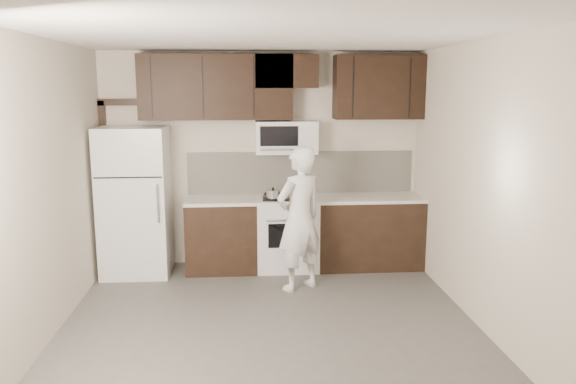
{
  "coord_description": "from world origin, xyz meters",
  "views": [
    {
      "loc": [
        -0.22,
        -4.89,
        2.27
      ],
      "look_at": [
        0.23,
        0.9,
        1.17
      ],
      "focal_mm": 35.0,
      "sensor_mm": 36.0,
      "label": 1
    }
  ],
  "objects": [
    {
      "name": "door_trim",
      "position": [
        -1.92,
        2.21,
        1.25
      ],
      "size": [
        0.5,
        0.08,
        2.12
      ],
      "color": "black",
      "rests_on": "floor"
    },
    {
      "name": "upper_cabinets",
      "position": [
        0.21,
        2.08,
        2.28
      ],
      "size": [
        3.48,
        0.35,
        0.78
      ],
      "color": "black",
      "rests_on": "back_wall"
    },
    {
      "name": "person",
      "position": [
        0.38,
        1.17,
        0.82
      ],
      "size": [
        0.71,
        0.66,
        1.64
      ],
      "primitive_type": "imported",
      "rotation": [
        0.0,
        0.0,
        3.74
      ],
      "color": "white",
      "rests_on": "floor"
    },
    {
      "name": "microwave",
      "position": [
        0.3,
        2.06,
        1.65
      ],
      "size": [
        0.76,
        0.42,
        0.4
      ],
      "color": "silver",
      "rests_on": "upper_cabinets"
    },
    {
      "name": "saucepan",
      "position": [
        0.12,
        1.79,
        0.97
      ],
      "size": [
        0.28,
        0.16,
        0.16
      ],
      "color": "silver",
      "rests_on": "stove"
    },
    {
      "name": "ceiling",
      "position": [
        0.0,
        0.0,
        2.7
      ],
      "size": [
        4.5,
        4.5,
        0.0
      ],
      "primitive_type": "plane",
      "rotation": [
        3.14,
        0.0,
        0.0
      ],
      "color": "white",
      "rests_on": "back_wall"
    },
    {
      "name": "back_wall",
      "position": [
        0.0,
        2.25,
        1.35
      ],
      "size": [
        4.0,
        0.0,
        4.0
      ],
      "primitive_type": "plane",
      "rotation": [
        1.57,
        0.0,
        0.0
      ],
      "color": "beige",
      "rests_on": "ground"
    },
    {
      "name": "refrigerator",
      "position": [
        -1.55,
        1.89,
        0.9
      ],
      "size": [
        0.8,
        0.76,
        1.8
      ],
      "color": "silver",
      "rests_on": "floor"
    },
    {
      "name": "baking_tray",
      "position": [
        0.19,
        1.85,
        0.92
      ],
      "size": [
        0.4,
        0.3,
        0.02
      ],
      "primitive_type": "cube",
      "rotation": [
        0.0,
        0.0,
        -0.04
      ],
      "color": "black",
      "rests_on": "counter_run"
    },
    {
      "name": "pizza",
      "position": [
        0.19,
        1.85,
        0.94
      ],
      "size": [
        0.27,
        0.27,
        0.02
      ],
      "primitive_type": "cylinder",
      "rotation": [
        0.0,
        0.0,
        -0.04
      ],
      "color": "tan",
      "rests_on": "baking_tray"
    },
    {
      "name": "stove",
      "position": [
        0.3,
        1.94,
        0.46
      ],
      "size": [
        0.76,
        0.66,
        0.94
      ],
      "color": "silver",
      "rests_on": "floor"
    },
    {
      "name": "counter_run",
      "position": [
        0.6,
        1.94,
        0.46
      ],
      "size": [
        2.95,
        0.64,
        0.91
      ],
      "color": "black",
      "rests_on": "floor"
    },
    {
      "name": "floor",
      "position": [
        0.0,
        0.0,
        0.0
      ],
      "size": [
        4.5,
        4.5,
        0.0
      ],
      "primitive_type": "plane",
      "color": "#504E4B",
      "rests_on": "ground"
    },
    {
      "name": "backsplash",
      "position": [
        0.5,
        2.24,
        1.18
      ],
      "size": [
        2.9,
        0.02,
        0.54
      ],
      "primitive_type": "cube",
      "color": "beige",
      "rests_on": "counter_run"
    }
  ]
}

